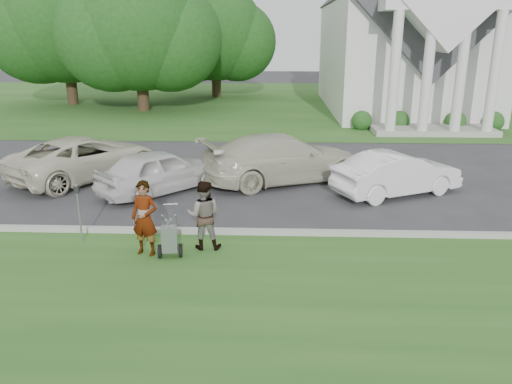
# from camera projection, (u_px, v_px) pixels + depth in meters

# --- Properties ---
(ground) EXTENTS (120.00, 120.00, 0.00)m
(ground) POSITION_uv_depth(u_px,v_px,m) (240.00, 243.00, 12.29)
(ground) COLOR #333335
(ground) RESTS_ON ground
(grass_strip) EXTENTS (80.00, 7.00, 0.01)m
(grass_strip) POSITION_uv_depth(u_px,v_px,m) (230.00, 306.00, 9.43)
(grass_strip) COLOR #28591E
(grass_strip) RESTS_ON ground
(church_lawn) EXTENTS (80.00, 30.00, 0.01)m
(church_lawn) POSITION_uv_depth(u_px,v_px,m) (264.00, 102.00, 38.00)
(church_lawn) COLOR #28591E
(church_lawn) RESTS_ON ground
(curb) EXTENTS (80.00, 0.18, 0.15)m
(curb) POSITION_uv_depth(u_px,v_px,m) (242.00, 232.00, 12.79)
(curb) COLOR #9E9E93
(curb) RESTS_ON ground
(church) EXTENTS (9.19, 19.00, 24.10)m
(church) POSITION_uv_depth(u_px,v_px,m) (403.00, 18.00, 32.18)
(church) COLOR white
(church) RESTS_ON ground
(tree_left) EXTENTS (10.63, 8.40, 9.71)m
(tree_left) POSITION_uv_depth(u_px,v_px,m) (138.00, 31.00, 31.98)
(tree_left) COLOR #332316
(tree_left) RESTS_ON ground
(tree_far) EXTENTS (11.64, 9.20, 10.73)m
(tree_far) POSITION_uv_depth(u_px,v_px,m) (64.00, 22.00, 34.88)
(tree_far) COLOR #332316
(tree_far) RESTS_ON ground
(tree_back) EXTENTS (9.61, 7.60, 8.89)m
(tree_back) POSITION_uv_depth(u_px,v_px,m) (215.00, 37.00, 39.57)
(tree_back) COLOR #332316
(tree_back) RESTS_ON ground
(striping_cart) EXTENTS (0.60, 1.13, 1.01)m
(striping_cart) POSITION_uv_depth(u_px,v_px,m) (170.00, 240.00, 11.39)
(striping_cart) COLOR black
(striping_cart) RESTS_ON ground
(person_left) EXTENTS (0.73, 0.57, 1.76)m
(person_left) POSITION_uv_depth(u_px,v_px,m) (145.00, 219.00, 11.40)
(person_left) COLOR #999999
(person_left) RESTS_ON ground
(person_right) EXTENTS (0.83, 0.65, 1.67)m
(person_right) POSITION_uv_depth(u_px,v_px,m) (204.00, 216.00, 11.75)
(person_right) COLOR #999999
(person_right) RESTS_ON ground
(parking_meter_near) EXTENTS (0.11, 0.10, 1.48)m
(parking_meter_near) POSITION_uv_depth(u_px,v_px,m) (79.00, 206.00, 12.09)
(parking_meter_near) COLOR gray
(parking_meter_near) RESTS_ON ground
(car_a) EXTENTS (5.10, 5.87, 1.50)m
(car_a) POSITION_uv_depth(u_px,v_px,m) (85.00, 157.00, 17.63)
(car_a) COLOR beige
(car_a) RESTS_ON ground
(car_b) EXTENTS (4.08, 4.18, 1.42)m
(car_b) POSITION_uv_depth(u_px,v_px,m) (160.00, 171.00, 16.07)
(car_b) COLOR silver
(car_b) RESTS_ON ground
(car_c) EXTENTS (6.12, 4.52, 1.65)m
(car_c) POSITION_uv_depth(u_px,v_px,m) (283.00, 158.00, 17.22)
(car_c) COLOR beige
(car_c) RESTS_ON ground
(car_d) EXTENTS (4.40, 3.13, 1.38)m
(car_d) POSITION_uv_depth(u_px,v_px,m) (397.00, 174.00, 15.83)
(car_d) COLOR white
(car_d) RESTS_ON ground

